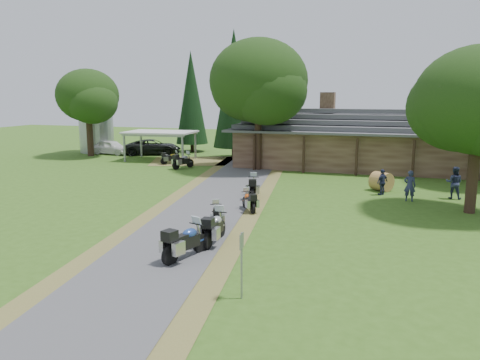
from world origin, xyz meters
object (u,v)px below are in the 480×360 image
(motorcycle_carport_b, at_px, (183,160))
(hay_bale, at_px, (381,181))
(car_white_sedan, at_px, (111,145))
(motorcycle_row_a, at_px, (186,240))
(lodge, at_px, (361,138))
(motorcycle_row_b, at_px, (215,226))
(motorcycle_row_e, at_px, (253,186))
(motorcycle_row_c, at_px, (217,214))
(motorcycle_row_d, at_px, (249,200))
(car_dark_suv, at_px, (153,143))
(carport, at_px, (161,146))
(motorcycle_carport_a, at_px, (171,157))
(silo, at_px, (96,118))

(motorcycle_carport_b, bearing_deg, hay_bale, -82.86)
(car_white_sedan, xyz_separation_m, motorcycle_row_a, (19.89, -25.73, -0.17))
(lodge, height_order, motorcycle_row_b, lodge)
(motorcycle_carport_b, bearing_deg, motorcycle_row_e, -113.12)
(motorcycle_row_c, bearing_deg, motorcycle_carport_b, 5.97)
(motorcycle_row_d, bearing_deg, motorcycle_carport_b, 3.27)
(car_dark_suv, bearing_deg, motorcycle_carport_b, -159.09)
(carport, height_order, car_dark_suv, carport)
(car_white_sedan, xyz_separation_m, car_dark_suv, (4.13, 1.09, 0.25))
(motorcycle_row_a, distance_m, motorcycle_row_e, 10.81)
(lodge, xyz_separation_m, motorcycle_row_a, (-4.70, -25.02, -1.72))
(motorcycle_row_a, xyz_separation_m, motorcycle_row_d, (0.14, 7.65, -0.15))
(carport, bearing_deg, motorcycle_row_b, -62.28)
(motorcycle_row_c, distance_m, motorcycle_row_e, 6.48)
(motorcycle_row_e, bearing_deg, motorcycle_carport_a, 30.95)
(carport, relative_size, hay_bale, 5.18)
(motorcycle_row_b, bearing_deg, motorcycle_row_d, 0.47)
(car_white_sedan, relative_size, motorcycle_row_b, 2.59)
(motorcycle_row_d, xyz_separation_m, motorcycle_carport_a, (-11.27, 13.83, 0.01))
(carport, xyz_separation_m, motorcycle_row_b, (13.51, -21.40, -0.62))
(motorcycle_carport_b, bearing_deg, carport, 68.62)
(motorcycle_row_e, bearing_deg, car_white_sedan, 38.54)
(motorcycle_carport_b, distance_m, hay_bale, 16.35)
(car_dark_suv, xyz_separation_m, motorcycle_row_e, (15.22, -16.02, -0.46))
(motorcycle_row_d, bearing_deg, car_dark_suv, 5.14)
(motorcycle_row_e, xyz_separation_m, motorcycle_carport_a, (-10.59, 10.68, -0.11))
(motorcycle_row_e, xyz_separation_m, motorcycle_carport_b, (-8.58, 8.78, -0.01))
(lodge, xyz_separation_m, hay_bale, (1.94, -9.78, -1.86))
(carport, distance_m, motorcycle_carport_a, 2.92)
(lodge, distance_m, motorcycle_carport_a, 16.33)
(lodge, distance_m, motorcycle_row_b, 23.43)
(motorcycle_row_b, bearing_deg, motorcycle_row_a, 167.96)
(carport, distance_m, motorcycle_row_e, 17.88)
(motorcycle_row_e, bearing_deg, motorcycle_row_c, 167.35)
(motorcycle_row_b, relative_size, motorcycle_row_d, 1.24)
(motorcycle_row_a, height_order, motorcycle_carport_a, motorcycle_row_a)
(car_dark_suv, height_order, motorcycle_row_c, car_dark_suv)
(motorcycle_row_c, distance_m, motorcycle_carport_b, 17.57)
(silo, bearing_deg, motorcycle_row_d, -40.47)
(lodge, distance_m, hay_bale, 10.15)
(motorcycle_row_d, xyz_separation_m, motorcycle_row_e, (-0.68, 3.15, 0.12))
(motorcycle_row_e, height_order, hay_bale, motorcycle_row_e)
(motorcycle_row_b, relative_size, motorcycle_row_e, 1.03)
(carport, bearing_deg, motorcycle_row_c, -60.91)
(motorcycle_carport_a, distance_m, hay_bale, 18.84)
(motorcycle_row_e, xyz_separation_m, hay_bale, (7.19, 4.44, -0.10))
(silo, relative_size, carport, 1.15)
(lodge, distance_m, car_white_sedan, 24.66)
(carport, xyz_separation_m, motorcycle_row_d, (13.29, -15.81, -0.76))
(motorcycle_row_a, relative_size, hay_bale, 1.80)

